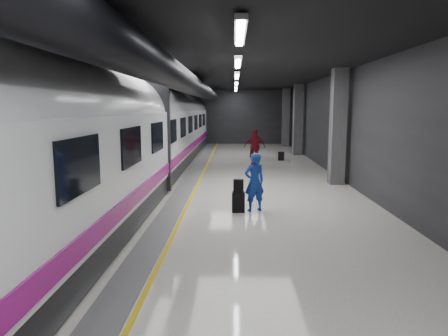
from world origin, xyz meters
TOP-DOWN VIEW (x-y plane):
  - ground at (0.00, 0.00)m, footprint 40.00×40.00m
  - platform_hall at (-0.29, 0.96)m, footprint 10.02×40.02m
  - train at (-3.25, -0.00)m, footprint 3.05×38.00m
  - traveler_main at (1.09, -2.34)m, footprint 0.74×0.62m
  - suitcase_main at (0.62, -2.49)m, footprint 0.37×0.24m
  - shoulder_bag at (0.63, -2.53)m, footprint 0.30×0.19m
  - traveler_far_a at (1.81, 10.70)m, footprint 0.99×0.86m
  - traveler_far_b at (1.59, 7.46)m, footprint 1.13×0.49m
  - suitcase_far at (3.20, 9.14)m, footprint 0.35×0.23m

SIDE VIEW (x-z plane):
  - ground at x=0.00m, z-range 0.00..0.00m
  - suitcase_far at x=3.20m, z-range 0.00..0.50m
  - suitcase_main at x=0.62m, z-range 0.00..0.60m
  - shoulder_bag at x=0.63m, z-range 0.60..0.97m
  - traveler_main at x=1.09m, z-range 0.00..1.72m
  - traveler_far_a at x=1.81m, z-range 0.00..1.74m
  - traveler_far_b at x=1.59m, z-range 0.00..1.91m
  - train at x=-3.25m, z-range 0.04..4.09m
  - platform_hall at x=-0.29m, z-range 1.28..5.79m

